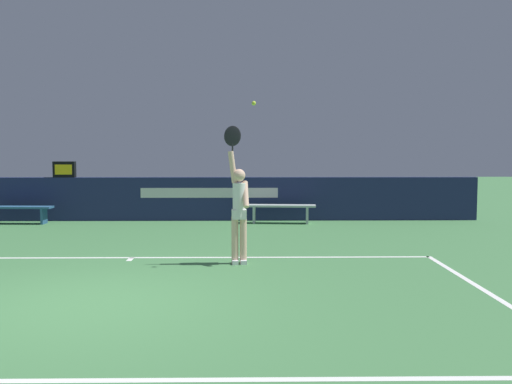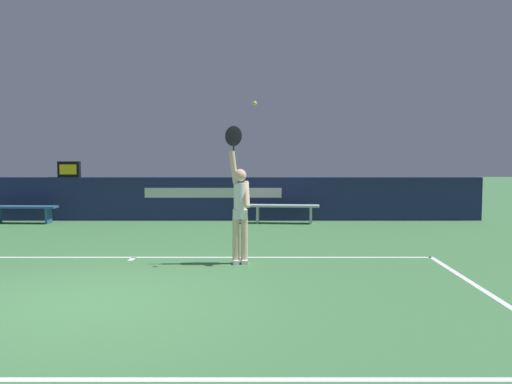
% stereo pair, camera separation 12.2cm
% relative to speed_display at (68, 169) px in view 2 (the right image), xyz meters
% --- Properties ---
extents(ground_plane, '(60.00, 60.00, 0.00)m').
position_rel_speed_display_xyz_m(ground_plane, '(2.80, -8.17, -1.36)').
color(ground_plane, '#427B47').
extents(court_lines, '(10.71, 5.48, 0.00)m').
position_rel_speed_display_xyz_m(court_lines, '(2.80, -7.86, -1.36)').
color(court_lines, white).
rests_on(court_lines, ground).
extents(back_wall, '(16.38, 0.22, 1.15)m').
position_rel_speed_display_xyz_m(back_wall, '(2.80, 0.00, -0.79)').
color(back_wall, '#1D244F').
rests_on(back_wall, ground).
extents(speed_display, '(0.57, 0.19, 0.42)m').
position_rel_speed_display_xyz_m(speed_display, '(0.00, 0.00, 0.00)').
color(speed_display, black).
rests_on(speed_display, back_wall).
extents(tennis_player, '(0.44, 0.36, 2.33)m').
position_rel_speed_display_xyz_m(tennis_player, '(4.71, -5.72, -0.41)').
color(tennis_player, beige).
rests_on(tennis_player, ground).
extents(tennis_ball, '(0.07, 0.07, 0.07)m').
position_rel_speed_display_xyz_m(tennis_ball, '(4.96, -5.93, 1.30)').
color(tennis_ball, '#D2E739').
extents(courtside_bench_near, '(1.81, 0.50, 0.48)m').
position_rel_speed_display_xyz_m(courtside_bench_near, '(5.70, -0.63, -0.99)').
color(courtside_bench_near, '#B0BAB9').
rests_on(courtside_bench_near, ground).
extents(courtside_bench_far, '(1.75, 0.44, 0.45)m').
position_rel_speed_display_xyz_m(courtside_bench_far, '(-1.00, -0.63, -1.01)').
color(courtside_bench_far, '#2C5983').
rests_on(courtside_bench_far, ground).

